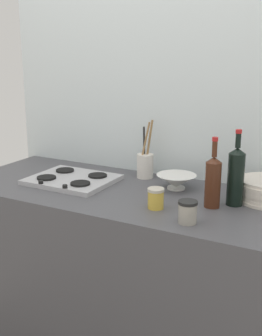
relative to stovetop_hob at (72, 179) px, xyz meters
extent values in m
cube|color=#4C4C51|center=(0.35, 0.00, -0.46)|extent=(1.80, 0.70, 0.90)
cube|color=silver|center=(0.35, 0.38, 0.29)|extent=(1.90, 0.06, 2.42)
cube|color=#B2B2B7|center=(0.00, 0.00, 0.00)|extent=(0.42, 0.35, 0.02)
cylinder|color=black|center=(-0.11, -0.08, 0.02)|extent=(0.10, 0.10, 0.01)
cylinder|color=black|center=(0.11, -0.08, 0.02)|extent=(0.10, 0.10, 0.01)
cylinder|color=black|center=(-0.11, 0.08, 0.02)|extent=(0.10, 0.10, 0.01)
cylinder|color=black|center=(0.11, 0.08, 0.02)|extent=(0.10, 0.10, 0.01)
cylinder|color=black|center=(-0.07, -0.16, 0.02)|extent=(0.02, 0.02, 0.02)
cylinder|color=black|center=(0.07, -0.16, 0.02)|extent=(0.02, 0.02, 0.02)
cylinder|color=#472314|center=(0.75, -0.01, 0.09)|extent=(0.07, 0.07, 0.20)
cone|color=#472314|center=(0.75, -0.01, 0.20)|extent=(0.07, 0.07, 0.02)
cylinder|color=#472314|center=(0.75, -0.01, 0.25)|extent=(0.02, 0.02, 0.07)
cylinder|color=#B21E1E|center=(0.75, -0.01, 0.29)|extent=(0.03, 0.03, 0.02)
cylinder|color=black|center=(0.83, 0.06, 0.10)|extent=(0.07, 0.07, 0.23)
cone|color=black|center=(0.83, 0.06, 0.23)|extent=(0.07, 0.07, 0.03)
cylinder|color=black|center=(0.83, 0.06, 0.28)|extent=(0.02, 0.02, 0.06)
cylinder|color=#B21E1E|center=(0.83, 0.06, 0.32)|extent=(0.03, 0.03, 0.02)
cylinder|color=white|center=(0.52, 0.15, -0.01)|extent=(0.09, 0.09, 0.01)
cone|color=white|center=(0.52, 0.15, 0.03)|extent=(0.20, 0.20, 0.06)
cylinder|color=silver|center=(0.30, 0.25, 0.05)|extent=(0.09, 0.09, 0.13)
cylinder|color=#262626|center=(0.28, 0.26, 0.15)|extent=(0.03, 0.05, 0.22)
cylinder|color=#997247|center=(0.31, 0.26, 0.17)|extent=(0.06, 0.02, 0.26)
cylinder|color=#997247|center=(0.30, 0.24, 0.16)|extent=(0.05, 0.04, 0.25)
cylinder|color=#9E998C|center=(0.73, -0.23, 0.03)|extent=(0.07, 0.07, 0.08)
cylinder|color=black|center=(0.73, -0.23, 0.07)|extent=(0.08, 0.08, 0.01)
cylinder|color=gold|center=(0.55, -0.14, 0.03)|extent=(0.07, 0.07, 0.08)
cylinder|color=beige|center=(0.55, -0.14, 0.07)|extent=(0.07, 0.07, 0.01)
camera|label=1|loc=(1.29, -1.75, 0.65)|focal=46.33mm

